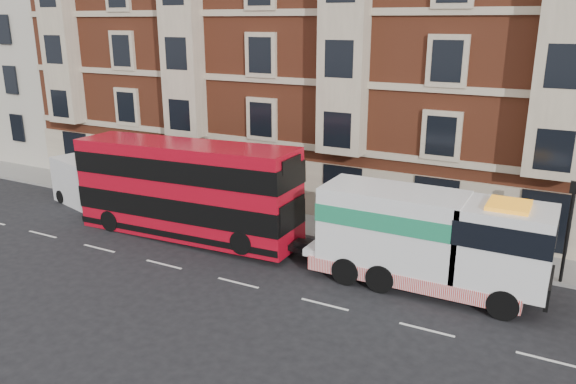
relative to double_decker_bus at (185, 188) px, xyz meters
The scene contains 10 objects.
ground 6.66m from the double_decker_bus, 32.51° to the right, with size 120.00×120.00×0.00m, color black.
sidewalk 7.12m from the double_decker_bus, 39.02° to the left, with size 90.00×3.00×0.15m, color slate.
victorian_terrace 15.00m from the double_decker_bus, 64.10° to the left, with size 45.00×12.00×20.40m.
cream_block 27.63m from the double_decker_bus, 156.68° to the left, with size 16.00×10.00×16.80m.
lamp_post_west 3.01m from the double_decker_bus, 105.79° to the left, with size 0.35×0.15×4.35m.
lamp_post_east 17.42m from the double_decker_bus, ahead, with size 0.35×0.15×4.35m.
double_decker_bus is the anchor object (origin of this frame).
tow_truck 12.07m from the double_decker_bus, ahead, with size 9.64×2.85×4.02m.
box_van 8.51m from the double_decker_bus, behind, with size 5.58×3.41×2.71m.
pedestrian 8.82m from the double_decker_bus, 160.85° to the left, with size 0.66×0.43×1.80m, color black.
Camera 1 is at (11.92, -17.99, 10.60)m, focal length 35.00 mm.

